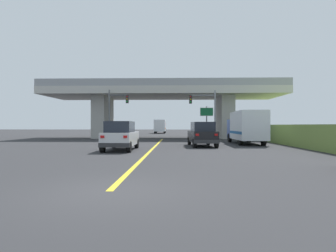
% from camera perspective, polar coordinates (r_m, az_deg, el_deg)
% --- Properties ---
extents(ground, '(160.00, 160.00, 0.00)m').
position_cam_1_polar(ground, '(39.29, -0.89, -2.40)').
color(ground, '#2B2B2D').
extents(overpass_bridge, '(31.36, 9.27, 7.47)m').
position_cam_1_polar(overpass_bridge, '(39.40, -0.89, 5.20)').
color(overpass_bridge, '#B7B5AD').
rests_on(overpass_bridge, ground).
extents(lane_divider_stripe, '(0.20, 28.54, 0.01)m').
position_cam_1_polar(lane_divider_stripe, '(21.91, -2.96, -4.42)').
color(lane_divider_stripe, yellow).
rests_on(lane_divider_stripe, ground).
extents(suv_lead, '(1.97, 4.65, 2.02)m').
position_cam_1_polar(suv_lead, '(20.29, -9.38, -1.92)').
color(suv_lead, silver).
rests_on(suv_lead, ground).
extents(suv_crossing, '(2.26, 4.81, 2.02)m').
position_cam_1_polar(suv_crossing, '(24.00, 6.79, -1.60)').
color(suv_crossing, black).
rests_on(suv_crossing, ground).
extents(box_truck, '(2.33, 7.35, 3.02)m').
position_cam_1_polar(box_truck, '(27.85, 15.27, -0.16)').
color(box_truck, navy).
rests_on(box_truck, ground).
extents(traffic_signal_nearside, '(3.09, 0.36, 5.80)m').
position_cam_1_polar(traffic_signal_nearside, '(33.59, 7.65, 3.53)').
color(traffic_signal_nearside, slate).
rests_on(traffic_signal_nearside, ground).
extents(traffic_signal_farside, '(2.40, 0.36, 5.97)m').
position_cam_1_polar(traffic_signal_farside, '(34.81, -10.41, 3.47)').
color(traffic_signal_farside, '#56595E').
rests_on(traffic_signal_farside, ground).
extents(highway_sign, '(1.66, 0.17, 4.14)m').
position_cam_1_polar(highway_sign, '(36.56, 7.69, 2.17)').
color(highway_sign, '#56595E').
rests_on(highway_sign, ground).
extents(semi_truck_distant, '(2.33, 6.52, 2.92)m').
position_cam_1_polar(semi_truck_distant, '(62.54, -1.58, -0.04)').
color(semi_truck_distant, red).
rests_on(semi_truck_distant, ground).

